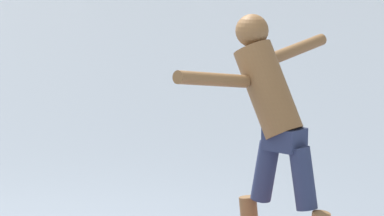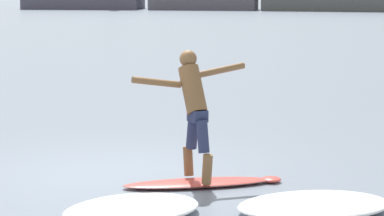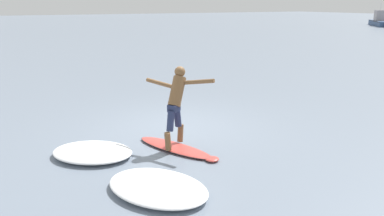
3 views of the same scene
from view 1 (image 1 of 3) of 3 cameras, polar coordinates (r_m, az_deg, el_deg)
The scene contains 1 object.
surfer at distance 6.43m, azimuth 4.96°, elevation -0.43°, with size 1.40×1.08×1.74m.
Camera 1 is at (-0.63, -6.58, 2.27)m, focal length 85.00 mm.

